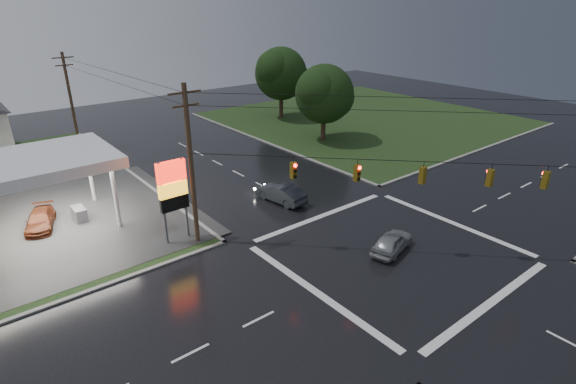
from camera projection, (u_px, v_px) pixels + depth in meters
ground at (392, 252)px, 30.18m from camera, size 120.00×120.00×0.00m
grass_ne at (366, 119)px, 63.73m from camera, size 36.00×36.00×0.08m
pylon_sign at (173, 188)px, 30.09m from camera, size 2.00×0.35×6.00m
utility_pole_nw at (191, 165)px, 29.27m from camera, size 2.20×0.32×11.00m
utility_pole_n at (71, 99)px, 49.80m from camera, size 2.20×0.32×10.50m
traffic_signals at (402, 161)px, 27.61m from camera, size 26.87×26.87×1.47m
tree_ne_near at (325, 94)px, 51.86m from camera, size 7.99×6.80×8.98m
tree_ne_far at (282, 74)px, 61.95m from camera, size 8.46×7.20×9.80m
car_north at (281, 193)px, 37.43m from camera, size 2.26×4.83×1.53m
car_crossing at (392, 242)px, 30.08m from camera, size 4.29×2.63×1.36m
car_pump at (40, 220)px, 33.16m from camera, size 3.08×4.69×1.26m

